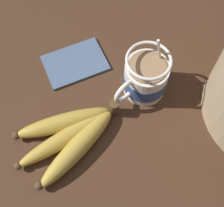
{
  "coord_description": "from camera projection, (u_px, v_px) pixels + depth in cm",
  "views": [
    {
      "loc": [
        18.96,
        16.9,
        61.14
      ],
      "look_at": [
        1.86,
        -2.57,
        8.59
      ],
      "focal_mm": 50.0,
      "sensor_mm": 36.0,
      "label": 1
    }
  ],
  "objects": [
    {
      "name": "banana_bunch",
      "position": [
        69.0,
        136.0,
        0.59
      ],
      "size": [
        22.37,
        14.35,
        4.11
      ],
      "color": "#4C381E",
      "rests_on": "table"
    },
    {
      "name": "napkin",
      "position": [
        74.0,
        64.0,
        0.68
      ],
      "size": [
        15.15,
        12.59,
        0.6
      ],
      "color": "slate",
      "rests_on": "table"
    },
    {
      "name": "coffee_mug",
      "position": [
        145.0,
        78.0,
        0.61
      ],
      "size": [
        13.37,
        8.8,
        14.84
      ],
      "color": "white",
      "rests_on": "table"
    },
    {
      "name": "table",
      "position": [
        127.0,
        121.0,
        0.64
      ],
      "size": [
        127.29,
        127.29,
        3.94
      ],
      "color": "#422819",
      "rests_on": "ground"
    }
  ]
}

